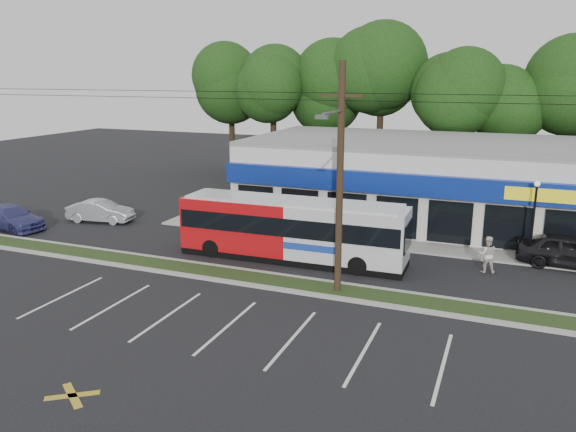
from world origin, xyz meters
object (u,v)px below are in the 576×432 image
(utility_pole, at_px, (336,172))
(pedestrian_a, at_px, (347,242))
(car_silver, at_px, (101,211))
(lamp_post, at_px, (534,211))
(metrobus, at_px, (292,228))
(pedestrian_b, at_px, (487,254))
(car_dark, at_px, (570,251))
(car_blue, at_px, (10,217))

(utility_pole, height_order, pedestrian_a, utility_pole)
(utility_pole, relative_size, car_silver, 11.57)
(car_silver, bearing_deg, lamp_post, -95.88)
(lamp_post, distance_m, metrobus, 12.38)
(pedestrian_b, bearing_deg, pedestrian_a, -8.73)
(utility_pole, distance_m, car_dark, 13.34)
(car_silver, xyz_separation_m, pedestrian_b, (24.09, -0.78, 0.20))
(car_silver, height_order, pedestrian_b, pedestrian_b)
(lamp_post, distance_m, car_dark, 2.60)
(lamp_post, relative_size, car_silver, 0.98)
(lamp_post, height_order, car_dark, lamp_post)
(car_blue, bearing_deg, car_dark, -72.72)
(utility_pole, distance_m, pedestrian_a, 6.89)
(car_dark, xyz_separation_m, pedestrian_b, (-3.82, -2.28, 0.07))
(utility_pole, relative_size, pedestrian_b, 27.39)
(metrobus, relative_size, pedestrian_b, 6.57)
(utility_pole, height_order, car_silver, utility_pole)
(pedestrian_a, bearing_deg, pedestrian_b, 151.00)
(metrobus, distance_m, car_blue, 18.66)
(car_silver, xyz_separation_m, car_blue, (-4.08, -3.50, 0.02))
(utility_pole, bearing_deg, car_dark, 37.16)
(pedestrian_a, bearing_deg, metrobus, -0.47)
(car_dark, relative_size, pedestrian_b, 2.72)
(utility_pole, bearing_deg, car_silver, 161.28)
(lamp_post, height_order, metrobus, lamp_post)
(car_blue, relative_size, pedestrian_b, 2.75)
(lamp_post, bearing_deg, car_blue, -170.04)
(metrobus, height_order, pedestrian_a, metrobus)
(metrobus, xyz_separation_m, pedestrian_b, (9.56, 1.72, -0.79))
(car_blue, distance_m, pedestrian_b, 28.30)
(utility_pole, distance_m, lamp_post, 11.67)
(car_dark, bearing_deg, lamp_post, 84.93)
(pedestrian_b, bearing_deg, metrobus, -0.33)
(pedestrian_b, bearing_deg, car_dark, -159.74)
(lamp_post, xyz_separation_m, car_blue, (-30.17, -5.30, -1.94))
(car_blue, bearing_deg, pedestrian_a, -74.86)
(car_blue, height_order, pedestrian_b, pedestrian_b)
(lamp_post, distance_m, pedestrian_b, 3.71)
(metrobus, height_order, car_silver, metrobus)
(lamp_post, xyz_separation_m, car_dark, (1.82, -0.30, -1.82))
(car_dark, bearing_deg, car_silver, 97.35)
(pedestrian_a, bearing_deg, lamp_post, 166.48)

